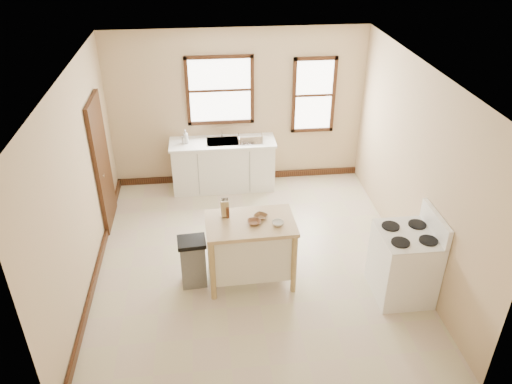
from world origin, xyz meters
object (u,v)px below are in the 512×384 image
Objects in this scene: soap_bottle_b at (184,139)px; pepper_grinder at (228,213)px; knife_block at (225,209)px; bowl_b at (261,216)px; gas_stove at (405,256)px; bowl_a at (254,222)px; soap_bottle_a at (186,137)px; dish_rack at (250,139)px; kitchen_island at (251,251)px; bowl_c at (278,223)px; trash_bin at (193,262)px.

soap_bottle_b is 2.57m from pepper_grinder.
knife_block is 0.48m from bowl_b.
knife_block is 0.16× the size of gas_stove.
bowl_a is at bearing -93.78° from soap_bottle_b.
knife_block is (0.54, -2.43, 0.01)m from soap_bottle_a.
gas_stove reaches higher than knife_block.
soap_bottle_a is 4.22m from gas_stove.
kitchen_island is (-0.26, -2.56, -0.49)m from dish_rack.
kitchen_island is 7.80× the size of pepper_grinder.
bowl_c is 0.21× the size of trash_bin.
gas_stove is at bearing -55.97° from soap_bottle_a.
kitchen_island is at bearing -4.48° from trash_bin.
soap_bottle_a reaches higher than bowl_a.
dish_rack is 2.85× the size of pepper_grinder.
pepper_grinder reaches higher than soap_bottle_b.
soap_bottle_a is at bearing -28.85° from soap_bottle_b.
soap_bottle_a reaches higher than dish_rack.
soap_bottle_b is 1.14× the size of bowl_c.
pepper_grinder is 0.12× the size of gas_stove.
kitchen_island is (0.89, -2.63, -0.53)m from soap_bottle_b.
soap_bottle_a is at bearing 132.17° from gas_stove.
knife_block is at bearing 17.61° from trash_bin.
bowl_c is (0.30, -0.06, 0.00)m from bowl_a.
knife_block reaches higher than bowl_a.
pepper_grinder is at bearing 159.25° from bowl_c.
soap_bottle_b is 1.02× the size of bowl_b.
bowl_a is (0.93, -2.67, -0.03)m from soap_bottle_b.
knife_block is 1.17× the size of bowl_b.
pepper_grinder is 0.21× the size of trash_bin.
knife_block is 0.86m from trash_bin.
soap_bottle_a is 2.71m from trash_bin.
bowl_a is 1.14× the size of bowl_c.
bowl_b is at bearing -67.79° from dish_rack.
bowl_a is at bearing -79.34° from soap_bottle_a.
knife_block is 1.31× the size of bowl_c.
bowl_a is 1.99m from gas_stove.
gas_stove is at bearing -14.39° from trash_bin.
dish_rack reaches higher than bowl_a.
pepper_grinder is at bearing 10.11° from trash_bin.
soap_bottle_a is 2.49m from knife_block.
knife_block is (0.57, -2.44, 0.05)m from soap_bottle_b.
knife_block is at bearing 155.90° from bowl_c.
dish_rack reaches higher than kitchen_island.
gas_stove reaches higher than trash_bin.
gas_stove reaches higher than bowl_c.
soap_bottle_b is at bearing -158.37° from dish_rack.
soap_bottle_a reaches higher than bowl_c.
trash_bin is at bearing 176.63° from bowl_a.
pepper_grinder is 0.68m from bowl_c.
knife_block is at bearing 147.64° from kitchen_island.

